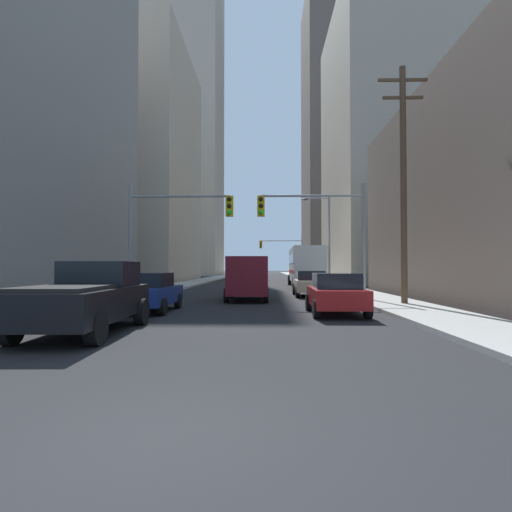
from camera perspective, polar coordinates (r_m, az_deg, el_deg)
The scene contains 18 objects.
ground_plane at distance 4.50m, azimuth -13.21°, elevation -24.20°, with size 400.00×400.00×0.00m, color black.
sidewalk_left at distance 54.62m, azimuth -6.95°, elevation -3.23°, with size 2.92×160.00×0.15m, color #9E9E99.
sidewalk_right at distance 54.36m, azimuth 7.53°, elevation -3.23°, with size 2.92×160.00×0.15m, color #9E9E99.
city_bus at distance 38.16m, azimuth 6.56°, elevation -1.20°, with size 2.76×11.55×3.40m.
pickup_truck_black at distance 12.23m, azimuth -21.41°, elevation -5.18°, with size 2.20×5.47×1.90m.
cargo_van_maroon at distance 22.64m, azimuth -1.11°, elevation -2.64°, with size 2.16×5.26×2.26m.
sedan_red at distance 16.11m, azimuth 10.55°, elevation -4.92°, with size 1.95×4.23×1.52m.
sedan_blue at distance 17.35m, azimuth -14.05°, elevation -4.65°, with size 1.95×4.23×1.52m.
sedan_beige at distance 25.93m, azimuth 7.23°, elevation -3.62°, with size 1.95×4.25×1.52m.
traffic_signal_near_left at distance 22.54m, azimuth -10.61°, elevation 4.59°, with size 5.42×0.44×6.00m.
traffic_signal_near_right at distance 22.20m, azimuth 7.98°, elevation 4.68°, with size 5.51×0.44×6.00m.
traffic_signal_far_right at distance 59.43m, azimuth 3.61°, elevation 0.83°, with size 5.99×0.44×6.00m.
utility_pole_right at distance 20.47m, azimuth 18.99°, elevation 9.59°, with size 2.20×0.28×10.73m.
street_lamp_right at distance 34.96m, azimuth 9.11°, elevation 3.10°, with size 2.30×0.32×7.50m.
building_left_mid_office at distance 58.65m, azimuth -19.14°, elevation 11.13°, with size 20.63×21.27×28.95m, color #B7A893.
building_left_far_tower at distance 101.59m, azimuth -9.91°, elevation 18.23°, with size 17.35×18.44×71.96m, color #B7A893.
building_right_mid_block at distance 54.50m, azimuth 18.53°, elevation 13.57°, with size 15.62×21.09×31.66m, color #B7A893.
building_right_far_highrise at distance 102.79m, azimuth 13.30°, elevation 15.46°, with size 23.43×21.72×63.28m, color #66564C.
Camera 1 is at (1.04, -4.02, 1.74)m, focal length 30.11 mm.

